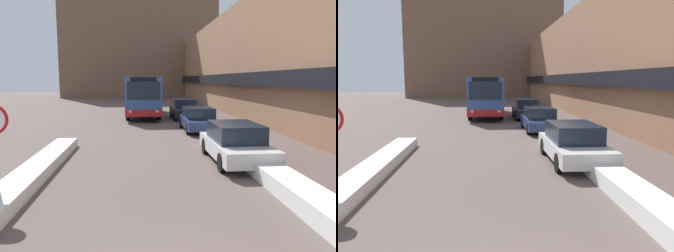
{
  "view_description": "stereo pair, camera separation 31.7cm",
  "coord_description": "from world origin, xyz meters",
  "views": [
    {
      "loc": [
        -0.37,
        -3.38,
        3.02
      ],
      "look_at": [
        0.76,
        9.0,
        1.25
      ],
      "focal_mm": 35.0,
      "sensor_mm": 36.0,
      "label": 1
    },
    {
      "loc": [
        -0.06,
        -3.4,
        3.02
      ],
      "look_at": [
        0.76,
        9.0,
        1.25
      ],
      "focal_mm": 35.0,
      "sensor_mm": 36.0,
      "label": 2
    }
  ],
  "objects": [
    {
      "name": "snow_bank_right",
      "position": [
        3.6,
        4.43,
        0.23
      ],
      "size": [
        0.9,
        16.75,
        0.47
      ],
      "color": "silver",
      "rests_on": "ground_plane"
    },
    {
      "name": "parked_car_back",
      "position": [
        3.2,
        21.87,
        0.76
      ],
      "size": [
        1.94,
        4.27,
        1.53
      ],
      "color": "black",
      "rests_on": "ground_plane"
    },
    {
      "name": "parked_car_front",
      "position": [
        3.2,
        8.24,
        0.72
      ],
      "size": [
        1.9,
        4.35,
        1.42
      ],
      "color": "silver",
      "rests_on": "ground_plane"
    },
    {
      "name": "building_row_right",
      "position": [
        9.97,
        24.0,
        4.53
      ],
      "size": [
        5.5,
        60.0,
        9.1
      ],
      "color": "#996B4C",
      "rests_on": "ground_plane"
    },
    {
      "name": "parked_car_middle",
      "position": [
        3.2,
        15.72,
        0.69
      ],
      "size": [
        1.87,
        4.36,
        1.38
      ],
      "color": "navy",
      "rests_on": "ground_plane"
    },
    {
      "name": "building_backdrop_far",
      "position": [
        0.0,
        55.22,
        9.97
      ],
      "size": [
        26.0,
        8.0,
        19.95
      ],
      "color": "brown",
      "rests_on": "ground_plane"
    },
    {
      "name": "city_bus",
      "position": [
        0.02,
        24.38,
        1.76
      ],
      "size": [
        2.61,
        10.71,
        3.22
      ],
      "color": "#335193",
      "rests_on": "ground_plane"
    }
  ]
}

